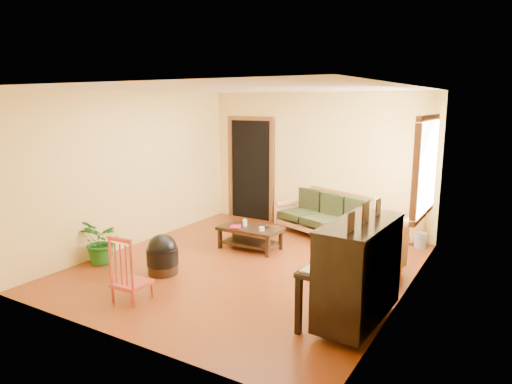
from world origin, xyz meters
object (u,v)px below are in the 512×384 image
Objects in this scene: footstool at (163,259)px; armchair at (372,246)px; ceramic_crock at (421,240)px; coffee_table at (250,238)px; piano at (359,274)px; sofa at (323,215)px; potted_plant at (102,242)px; red_chair at (131,267)px.

armchair is at bearing 30.16° from footstool.
footstool is 4.28m from ceramic_crock.
coffee_table is 2.91m from piano.
sofa is at bearing 58.92° from coffee_table.
piano is 3.19m from ceramic_crock.
footstool reaches higher than coffee_table.
armchair is 1.85× the size of footstool.
footstool is at bearing 8.30° from potted_plant.
coffee_table is 2.46m from red_chair.
potted_plant is at bearing 149.79° from red_chair.
armchair reaches higher than red_chair.
coffee_table reaches higher than ceramic_crock.
piano reaches higher than potted_plant.
red_chair is at bearing -95.35° from coffee_table.
potted_plant reaches higher than coffee_table.
armchair is at bearing 103.73° from piano.
sofa is 1.50m from coffee_table.
red_chair is (-1.00, -3.71, 0.00)m from sofa.
ceramic_crock is at bearing 29.12° from sofa.
piano reaches higher than sofa.
footstool is 1.08m from potted_plant.
ceramic_crock is 5.17m from potted_plant.
sofa is 1.89m from armchair.
potted_plant is at bearing -131.80° from coffee_table.
armchair is 1.57m from piano.
red_chair is 1.50m from potted_plant.
sofa is at bearing 52.36° from potted_plant.
red_chair is at bearing -115.65° from armchair.
red_chair is (-2.61, -0.81, -0.17)m from piano.
footstool is at bearing -93.44° from sofa.
piano reaches higher than armchair.
coffee_table is 1.23× the size of armchair.
red_chair reaches higher than footstool.
coffee_table is 1.23× the size of red_chair.
sofa is 2.78× the size of potted_plant.
ceramic_crock is (2.66, 3.97, -0.29)m from red_chair.
armchair is 2.98m from footstool.
armchair is 1.69m from ceramic_crock.
coffee_table is at bearing 48.20° from potted_plant.
sofa reaches higher than ceramic_crock.
footstool is (-1.26, -2.86, -0.20)m from sofa.
sofa reaches higher than footstool.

